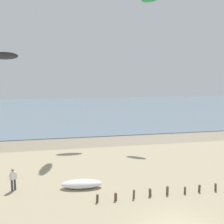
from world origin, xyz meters
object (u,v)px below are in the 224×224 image
at_px(person_mid_beach, 13,179).
at_px(kite_aloft_0, 149,0).
at_px(kite_aloft_1, 3,55).
at_px(grounded_kite, 82,184).

distance_m(person_mid_beach, kite_aloft_0, 29.18).
bearing_deg(person_mid_beach, kite_aloft_1, 104.13).
distance_m(kite_aloft_0, kite_aloft_1, 22.75).
height_order(person_mid_beach, kite_aloft_0, kite_aloft_0).
height_order(grounded_kite, kite_aloft_1, kite_aloft_1).
distance_m(person_mid_beach, kite_aloft_1, 10.39).
height_order(kite_aloft_0, kite_aloft_1, kite_aloft_0).
distance_m(person_mid_beach, grounded_kite, 5.24).
xyz_separation_m(person_mid_beach, kite_aloft_0, (16.30, 15.88, 18.27)).
relative_size(person_mid_beach, kite_aloft_0, 0.76).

